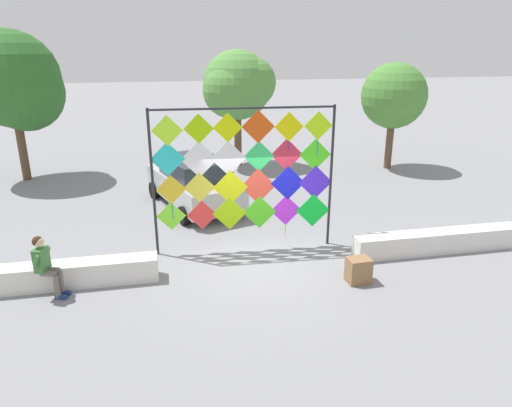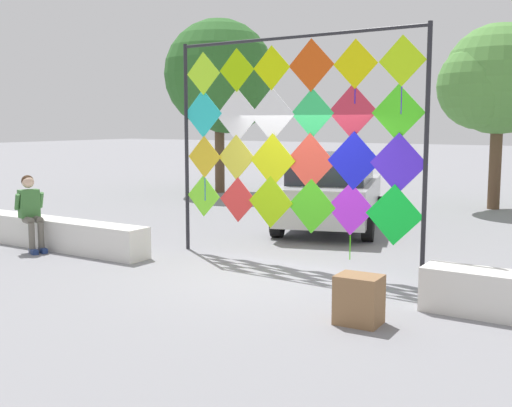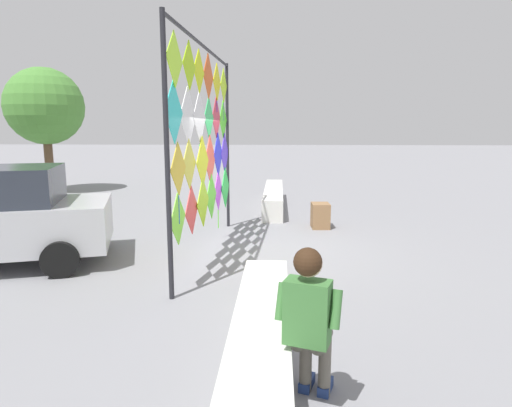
{
  "view_description": "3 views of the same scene",
  "coord_description": "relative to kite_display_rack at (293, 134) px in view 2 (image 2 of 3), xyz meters",
  "views": [
    {
      "loc": [
        -2.17,
        -10.29,
        5.24
      ],
      "look_at": [
        -0.03,
        0.22,
        1.51
      ],
      "focal_mm": 32.44,
      "sensor_mm": 36.0,
      "label": 1
    },
    {
      "loc": [
        4.97,
        -8.25,
        2.39
      ],
      "look_at": [
        -0.73,
        0.68,
        1.03
      ],
      "focal_mm": 44.67,
      "sensor_mm": 36.0,
      "label": 2
    },
    {
      "loc": [
        -8.12,
        -0.42,
        2.3
      ],
      "look_at": [
        -0.4,
        -0.01,
        0.99
      ],
      "focal_mm": 30.5,
      "sensor_mm": 36.0,
      "label": 3
    }
  ],
  "objects": [
    {
      "name": "parked_car",
      "position": [
        -1.08,
        3.75,
        -1.34
      ],
      "size": [
        3.11,
        4.71,
        1.69
      ],
      "color": "#B7B7BC",
      "rests_on": "ground"
    },
    {
      "name": "ground",
      "position": [
        0.15,
        -0.92,
        -2.19
      ],
      "size": [
        120.0,
        120.0,
        0.0
      ],
      "primitive_type": "plane",
      "color": "gray"
    },
    {
      "name": "tree_far_right",
      "position": [
        1.31,
        8.96,
        1.29
      ],
      "size": [
        3.19,
        3.05,
        5.03
      ],
      "color": "brown",
      "rests_on": "ground"
    },
    {
      "name": "plaza_ledge_left",
      "position": [
        -4.66,
        -1.18,
        -1.91
      ],
      "size": [
        4.66,
        0.54,
        0.57
      ],
      "primitive_type": "cube",
      "color": "silver",
      "rests_on": "ground"
    },
    {
      "name": "cardboard_box_large",
      "position": [
        2.21,
        -2.33,
        -1.9
      ],
      "size": [
        0.54,
        0.43,
        0.59
      ],
      "primitive_type": "cube",
      "rotation": [
        0.0,
        0.0,
        0.04
      ],
      "color": "olive",
      "rests_on": "ground"
    },
    {
      "name": "tree_broadleaf",
      "position": [
        -7.41,
        8.42,
        1.63
      ],
      "size": [
        3.78,
        3.75,
        5.79
      ],
      "color": "brown",
      "rests_on": "ground"
    },
    {
      "name": "seated_vendor",
      "position": [
        -4.65,
        -1.59,
        -1.37
      ],
      "size": [
        0.66,
        0.55,
        1.41
      ],
      "color": "#666056",
      "rests_on": "ground"
    },
    {
      "name": "kite_display_rack",
      "position": [
        0.0,
        0.0,
        0.0
      ],
      "size": [
        4.67,
        0.32,
        3.8
      ],
      "color": "#232328",
      "rests_on": "ground"
    }
  ]
}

